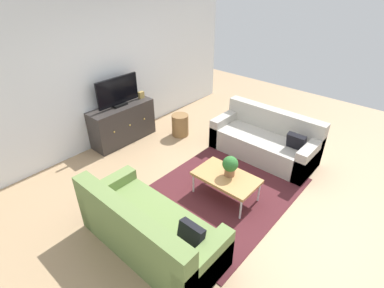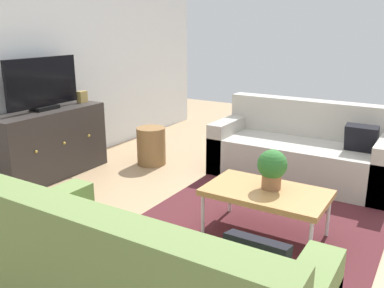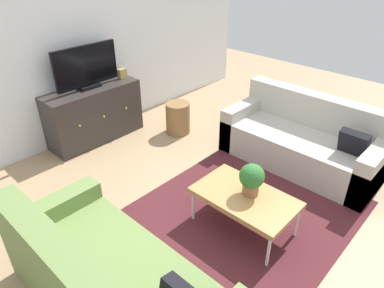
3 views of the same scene
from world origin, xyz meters
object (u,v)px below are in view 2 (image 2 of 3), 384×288
Objects in this scene: coffee_table at (266,194)px; wicker_basket at (151,146)px; mantel_clock at (82,97)px; couch_right_side at (303,153)px; tv_console at (50,143)px; potted_plant at (272,167)px; flat_screen_tv at (42,84)px.

wicker_basket reaches higher than coffee_table.
mantel_clock is 0.98m from wicker_basket.
couch_right_side is 1.44× the size of tv_console.
coffee_table is at bearing 162.96° from potted_plant.
potted_plant is 2.61m from mantel_clock.
flat_screen_tv is at bearing 90.00° from tv_console.
couch_right_side reaches higher than wicker_basket.
tv_console is at bearing 141.83° from wicker_basket.
couch_right_side reaches higher than tv_console.
mantel_clock is at bearing 77.08° from coffee_table.
wicker_basket is at bearing -62.10° from mantel_clock.
tv_console is 1.14m from wicker_basket.
mantel_clock is at bearing 117.90° from wicker_basket.
flat_screen_tv is at bearing 177.80° from mantel_clock.
coffee_table is at bearing -117.53° from wicker_basket.
couch_right_side is 1.44m from potted_plant.
coffee_table is 1.06× the size of flat_screen_tv.
wicker_basket is at bearing 62.47° from coffee_table.
flat_screen_tv reaches higher than tv_console.
coffee_table is at bearing -91.32° from flat_screen_tv.
mantel_clock is at bearing 78.28° from potted_plant.
potted_plant is 2.08m from wicker_basket.
tv_console is 1.46× the size of flat_screen_tv.
tv_console is 0.64m from flat_screen_tv.
couch_right_side is at bearing -73.20° from wicker_basket.
potted_plant is 0.24× the size of tv_console.
couch_right_side reaches higher than potted_plant.
potted_plant is 2.55m from tv_console.
mantel_clock reaches higher than tv_console.
mantel_clock is at bearing 110.26° from couch_right_side.
tv_console is (0.01, 2.54, -0.19)m from potted_plant.
mantel_clock is at bearing -2.20° from flat_screen_tv.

